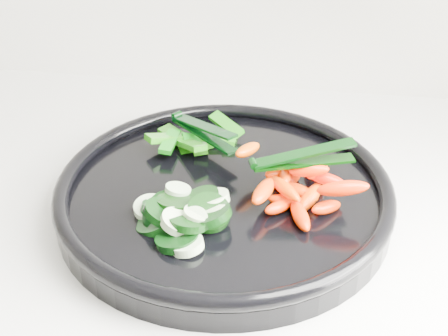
# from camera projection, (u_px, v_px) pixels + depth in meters

# --- Properties ---
(veggie_tray) EXTENTS (0.38, 0.38, 0.04)m
(veggie_tray) POSITION_uv_depth(u_px,v_px,m) (224.00, 194.00, 0.69)
(veggie_tray) COLOR black
(veggie_tray) RESTS_ON counter
(cucumber_pile) EXTENTS (0.12, 0.12, 0.04)m
(cucumber_pile) POSITION_uv_depth(u_px,v_px,m) (179.00, 213.00, 0.64)
(cucumber_pile) COLOR black
(cucumber_pile) RESTS_ON veggie_tray
(carrot_pile) EXTENTS (0.15, 0.15, 0.05)m
(carrot_pile) POSITION_uv_depth(u_px,v_px,m) (297.00, 182.00, 0.67)
(carrot_pile) COLOR #F45B00
(carrot_pile) RESTS_ON veggie_tray
(pepper_pile) EXTENTS (0.12, 0.11, 0.03)m
(pepper_pile) POSITION_uv_depth(u_px,v_px,m) (194.00, 139.00, 0.77)
(pepper_pile) COLOR #20720A
(pepper_pile) RESTS_ON veggie_tray
(tong_carrot) EXTENTS (0.11, 0.05, 0.02)m
(tong_carrot) POSITION_uv_depth(u_px,v_px,m) (301.00, 158.00, 0.66)
(tong_carrot) COLOR black
(tong_carrot) RESTS_ON carrot_pile
(tong_pepper) EXTENTS (0.10, 0.09, 0.02)m
(tong_pepper) POSITION_uv_depth(u_px,v_px,m) (202.00, 129.00, 0.76)
(tong_pepper) COLOR black
(tong_pepper) RESTS_ON pepper_pile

